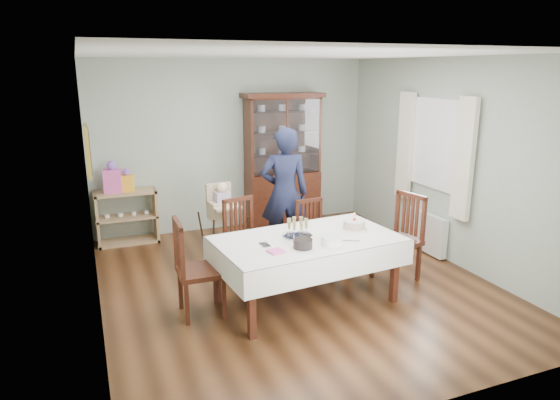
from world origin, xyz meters
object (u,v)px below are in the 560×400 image
champagne_tray (298,231)px  chair_end_right (397,254)px  sideboard (127,217)px  chair_end_left (199,286)px  gift_bag_orange (127,181)px  chair_far_right (314,249)px  dining_table (307,270)px  high_chair (223,229)px  chair_far_left (246,255)px  birthday_cake (354,225)px  china_cabinet (283,159)px  gift_bag_pink (112,179)px  woman (284,193)px

champagne_tray → chair_end_right: bearing=4.1°
sideboard → chair_end_left: size_ratio=0.85×
chair_end_left → gift_bag_orange: bearing=11.0°
chair_far_right → chair_end_left: size_ratio=0.85×
dining_table → high_chair: 1.74m
high_chair → chair_far_left: bearing=-89.0°
dining_table → high_chair: size_ratio=1.96×
sideboard → gift_bag_orange: size_ratio=2.62×
chair_end_right → birthday_cake: chair_end_right is taller
china_cabinet → chair_far_right: 2.12m
sideboard → champagne_tray: (1.58, -2.72, 0.42)m
gift_bag_pink → china_cabinet: bearing=-0.0°
chair_far_left → woman: (0.72, 0.50, 0.61)m
china_cabinet → birthday_cake: 2.72m
chair_end_right → gift_bag_orange: bearing=-144.6°
champagne_tray → high_chair: bearing=104.6°
sideboard → china_cabinet: bearing=-0.5°
sideboard → chair_far_left: 2.26m
woman → birthday_cake: size_ratio=6.30×
dining_table → chair_far_right: (0.50, 0.86, -0.12)m
champagne_tray → dining_table: bearing=-39.9°
dining_table → gift_bag_orange: (-1.63, 2.77, 0.57)m
sideboard → gift_bag_pink: (-0.16, -0.02, 0.61)m
birthday_cake → gift_bag_pink: gift_bag_pink is taller
chair_far_right → gift_bag_pink: bearing=137.9°
chair_end_right → gift_bag_pink: 4.13m
birthday_cake → gift_bag_pink: (-2.46, 2.70, 0.19)m
chair_far_left → birthday_cake: bearing=-52.4°
chair_end_left → chair_far_right: bearing=-66.3°
chair_end_right → champagne_tray: 1.49m
dining_table → chair_far_right: chair_far_right is taller
china_cabinet → champagne_tray: (-0.92, -2.70, -0.30)m
chair_end_right → gift_bag_orange: 3.98m
sideboard → chair_end_right: 3.97m
gift_bag_orange → woman: bearing=-35.0°
high_chair → dining_table: bearing=-78.8°
high_chair → china_cabinet: bearing=34.1°
chair_far_left → birthday_cake: (1.04, -0.84, 0.52)m
gift_bag_orange → china_cabinet: bearing=-0.0°
dining_table → birthday_cake: size_ratio=7.31×
gift_bag_pink → gift_bag_orange: size_ratio=1.35×
chair_far_left → woman: bearing=21.4°
china_cabinet → woman: china_cabinet is taller
birthday_cake → gift_bag_orange: size_ratio=0.83×
dining_table → chair_far_right: bearing=59.8°
sideboard → high_chair: (1.17, -1.12, 0.02)m
china_cabinet → high_chair: (-1.33, -1.10, -0.71)m
sideboard → gift_bag_pink: gift_bag_pink is taller
chair_end_left → woman: bearing=-48.7°
sideboard → high_chair: bearing=-43.8°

